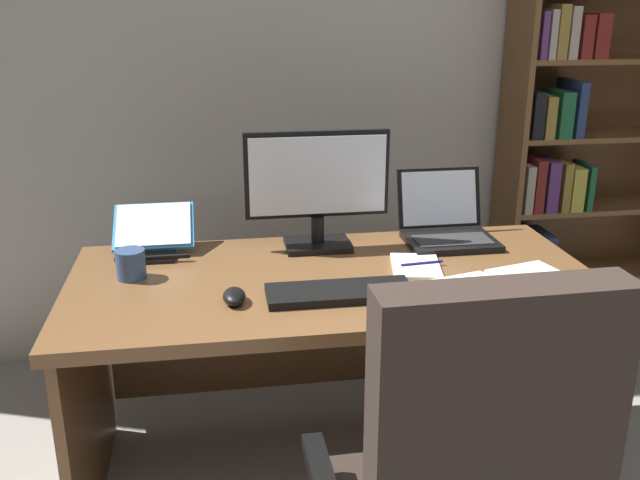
{
  "coord_description": "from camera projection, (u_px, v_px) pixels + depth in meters",
  "views": [
    {
      "loc": [
        -0.51,
        -0.67,
        1.52
      ],
      "look_at": [
        -0.21,
        1.23,
        0.85
      ],
      "focal_mm": 38.91,
      "sensor_mm": 36.0,
      "label": 1
    }
  ],
  "objects": [
    {
      "name": "keyboard",
      "position": [
        340.0,
        292.0,
        1.98
      ],
      "size": [
        0.42,
        0.15,
        0.02
      ],
      "primitive_type": "cube",
      "color": "black",
      "rests_on": "desk"
    },
    {
      "name": "desk",
      "position": [
        329.0,
        321.0,
        2.27
      ],
      "size": [
        1.62,
        0.78,
        0.72
      ],
      "color": "brown",
      "rests_on": "ground"
    },
    {
      "name": "notepad",
      "position": [
        416.0,
        266.0,
        2.19
      ],
      "size": [
        0.19,
        0.23,
        0.01
      ],
      "primitive_type": "cube",
      "rotation": [
        0.0,
        0.0,
        -0.19
      ],
      "color": "white",
      "rests_on": "desk"
    },
    {
      "name": "open_binder",
      "position": [
        508.0,
        289.0,
        2.0
      ],
      "size": [
        0.5,
        0.37,
        0.02
      ],
      "rotation": [
        0.0,
        0.0,
        0.26
      ],
      "color": "green",
      "rests_on": "desk"
    },
    {
      "name": "wall_back",
      "position": [
        330.0,
        54.0,
        2.92
      ],
      "size": [
        5.12,
        0.12,
        2.61
      ],
      "primitive_type": "cube",
      "color": "#B2ADA3",
      "rests_on": "ground"
    },
    {
      "name": "coffee_mug",
      "position": [
        131.0,
        264.0,
        2.1
      ],
      "size": [
        0.09,
        0.09,
        0.09
      ],
      "primitive_type": "cylinder",
      "color": "#334C7A",
      "rests_on": "desk"
    },
    {
      "name": "computer_mouse",
      "position": [
        234.0,
        296.0,
        1.93
      ],
      "size": [
        0.06,
        0.1,
        0.04
      ],
      "primitive_type": "ellipsoid",
      "color": "black",
      "rests_on": "desk"
    },
    {
      "name": "pen",
      "position": [
        422.0,
        263.0,
        2.19
      ],
      "size": [
        0.14,
        0.02,
        0.01
      ],
      "primitive_type": "cylinder",
      "rotation": [
        0.0,
        1.57,
        0.1
      ],
      "color": "navy",
      "rests_on": "notepad"
    },
    {
      "name": "reading_stand_with_book",
      "position": [
        154.0,
        232.0,
        2.32
      ],
      "size": [
        0.26,
        0.24,
        0.14
      ],
      "color": "black",
      "rests_on": "desk"
    },
    {
      "name": "bookshelf",
      "position": [
        581.0,
        134.0,
        2.99
      ],
      "size": [
        0.84,
        0.27,
        1.93
      ],
      "color": "brown",
      "rests_on": "ground"
    },
    {
      "name": "monitor",
      "position": [
        317.0,
        190.0,
        2.31
      ],
      "size": [
        0.48,
        0.16,
        0.4
      ],
      "color": "black",
      "rests_on": "desk"
    },
    {
      "name": "laptop",
      "position": [
        447.0,
        226.0,
        2.43
      ],
      "size": [
        0.31,
        0.3,
        0.23
      ],
      "color": "black",
      "rests_on": "desk"
    }
  ]
}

